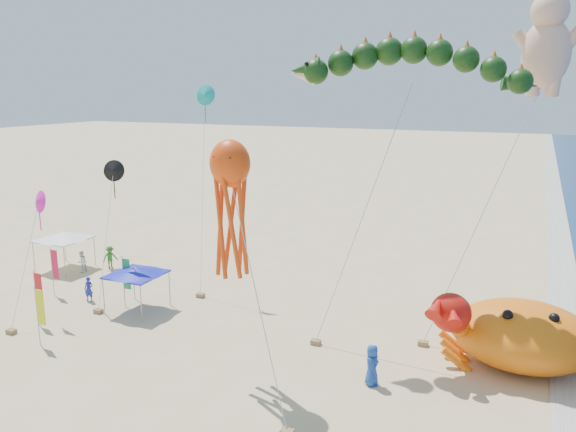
# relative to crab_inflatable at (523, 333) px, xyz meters

# --- Properties ---
(ground) EXTENTS (320.00, 320.00, 0.00)m
(ground) POSITION_rel_crab_inflatable_xyz_m (-9.73, -2.94, -1.71)
(ground) COLOR #D1B784
(ground) RESTS_ON ground
(foam_strip) EXTENTS (320.00, 320.00, 0.00)m
(foam_strip) POSITION_rel_crab_inflatable_xyz_m (2.27, -2.94, -1.70)
(foam_strip) COLOR silver
(foam_strip) RESTS_ON ground
(crab_inflatable) EXTENTS (8.85, 6.70, 3.88)m
(crab_inflatable) POSITION_rel_crab_inflatable_xyz_m (0.00, 0.00, 0.00)
(crab_inflatable) COLOR orange
(crab_inflatable) RESTS_ON ground
(dragon_kite) EXTENTS (11.67, 5.35, 15.06)m
(dragon_kite) POSITION_rel_crab_inflatable_xyz_m (-6.16, 1.08, 12.08)
(dragon_kite) COLOR black
(dragon_kite) RESTS_ON ground
(cherub_kite) EXTENTS (5.90, 6.21, 17.83)m
(cherub_kite) POSITION_rel_crab_inflatable_xyz_m (-0.21, 5.35, 13.64)
(cherub_kite) COLOR #F9BB98
(cherub_kite) RESTS_ON ground
(octopus_kite) EXTENTS (5.49, 4.64, 10.85)m
(octopus_kite) POSITION_rel_crab_inflatable_xyz_m (-12.26, -5.91, 6.56)
(octopus_kite) COLOR #F0430C
(octopus_kite) RESTS_ON ground
(canopy_blue) EXTENTS (3.24, 3.24, 2.71)m
(canopy_blue) POSITION_rel_crab_inflatable_xyz_m (-21.24, -1.69, 0.73)
(canopy_blue) COLOR gray
(canopy_blue) RESTS_ON ground
(canopy_white) EXTENTS (3.52, 3.52, 2.71)m
(canopy_white) POSITION_rel_crab_inflatable_xyz_m (-31.29, 2.58, 0.73)
(canopy_white) COLOR gray
(canopy_white) RESTS_ON ground
(feather_flags) EXTENTS (5.98, 6.06, 3.20)m
(feather_flags) POSITION_rel_crab_inflatable_xyz_m (-24.26, -4.19, 0.30)
(feather_flags) COLOR gray
(feather_flags) RESTS_ON ground
(beachgoers) EXTENTS (24.30, 13.90, 1.89)m
(beachgoers) POSITION_rel_crab_inflatable_xyz_m (-23.32, -2.76, -0.82)
(beachgoers) COLOR #1A419B
(beachgoers) RESTS_ON ground
(small_kites) EXTENTS (7.42, 11.80, 13.26)m
(small_kites) POSITION_rel_crab_inflatable_xyz_m (-22.88, -0.55, 6.51)
(small_kites) COLOR #0E9B99
(small_kites) RESTS_ON ground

